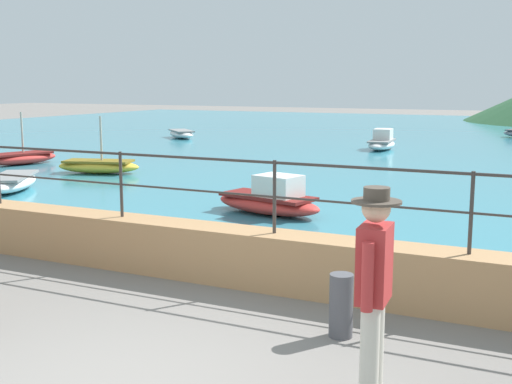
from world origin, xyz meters
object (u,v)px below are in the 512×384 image
(boat_0, at_px, (382,142))
(boat_1, at_px, (12,182))
(boat_2, at_px, (99,166))
(bollard, at_px, (341,306))
(boat_5, at_px, (181,134))
(person_walking, at_px, (374,286))
(boat_4, at_px, (20,158))
(boat_6, at_px, (270,200))

(boat_0, height_order, boat_1, boat_0)
(boat_0, distance_m, boat_2, 11.19)
(bollard, xyz_separation_m, boat_5, (-13.94, 19.17, -0.07))
(person_walking, height_order, boat_4, person_walking)
(boat_2, bearing_deg, person_walking, -42.35)
(person_walking, relative_size, boat_0, 0.74)
(boat_6, bearing_deg, boat_1, -179.27)
(boat_0, xyz_separation_m, boat_2, (-5.33, -9.84, -0.07))
(boat_5, bearing_deg, bollard, -53.98)
(person_walking, distance_m, boat_5, 25.12)
(boat_0, bearing_deg, boat_5, 173.46)
(boat_4, bearing_deg, boat_6, -19.94)
(person_walking, bearing_deg, boat_1, 148.63)
(boat_1, height_order, boat_6, boat_6)
(bollard, bearing_deg, boat_0, 103.73)
(boat_4, height_order, boat_5, boat_4)
(boat_0, relative_size, boat_1, 0.97)
(person_walking, xyz_separation_m, boat_4, (-13.85, 10.03, -0.72))
(boat_6, bearing_deg, boat_4, 160.06)
(person_walking, height_order, bollard, person_walking)
(bollard, distance_m, boat_6, 5.99)
(boat_5, bearing_deg, boat_0, -6.54)
(boat_4, height_order, boat_6, boat_4)
(boat_4, bearing_deg, boat_1, -46.62)
(boat_2, relative_size, boat_5, 1.07)
(bollard, height_order, boat_6, boat_6)
(boat_0, height_order, boat_4, boat_4)
(boat_2, xyz_separation_m, boat_4, (-3.44, 0.53, 0.00))
(boat_2, distance_m, boat_6, 7.32)
(boat_1, relative_size, boat_6, 1.00)
(boat_1, height_order, boat_5, same)
(person_walking, relative_size, boat_2, 0.71)
(bollard, bearing_deg, boat_6, 121.36)
(boat_5, distance_m, boat_6, 17.73)
(bollard, bearing_deg, boat_4, 146.37)
(boat_5, relative_size, boat_6, 0.94)
(boat_1, xyz_separation_m, boat_5, (-4.28, 14.13, 0.00))
(person_walking, relative_size, bollard, 2.70)
(boat_0, xyz_separation_m, boat_5, (-9.52, 1.09, -0.07))
(person_walking, bearing_deg, boat_4, 144.10)
(person_walking, distance_m, boat_0, 20.00)
(bollard, xyz_separation_m, boat_6, (-3.12, 5.12, 0.00))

